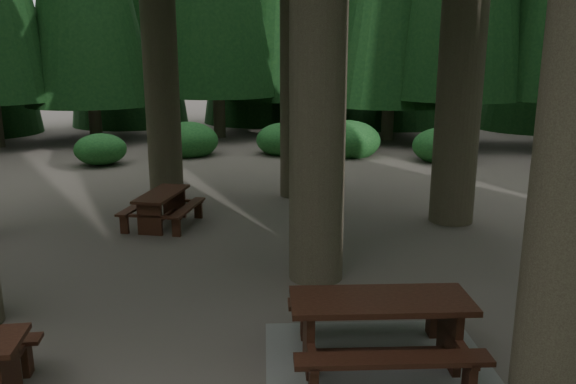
% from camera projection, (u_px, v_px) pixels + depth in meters
% --- Properties ---
extents(ground, '(80.00, 80.00, 0.00)m').
position_uv_depth(ground, '(264.00, 274.00, 8.97)').
color(ground, '#524A43').
rests_on(ground, ground).
extents(picnic_table_a, '(3.13, 2.92, 0.85)m').
position_uv_depth(picnic_table_a, '(379.00, 344.00, 6.18)').
color(picnic_table_a, gray).
rests_on(picnic_table_a, ground).
extents(picnic_table_b, '(1.60, 1.84, 0.70)m').
position_uv_depth(picnic_table_b, '(162.00, 204.00, 11.42)').
color(picnic_table_b, black).
rests_on(picnic_table_b, ground).
extents(shrub_ring, '(23.86, 24.64, 1.49)m').
position_uv_depth(shrub_ring, '(322.00, 241.00, 9.29)').
color(shrub_ring, '#1B5021').
rests_on(shrub_ring, ground).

